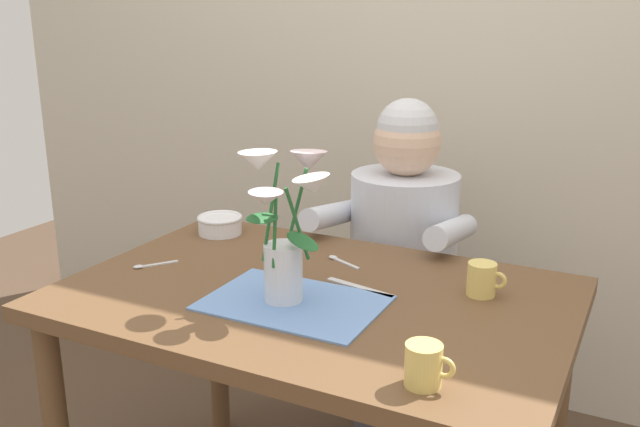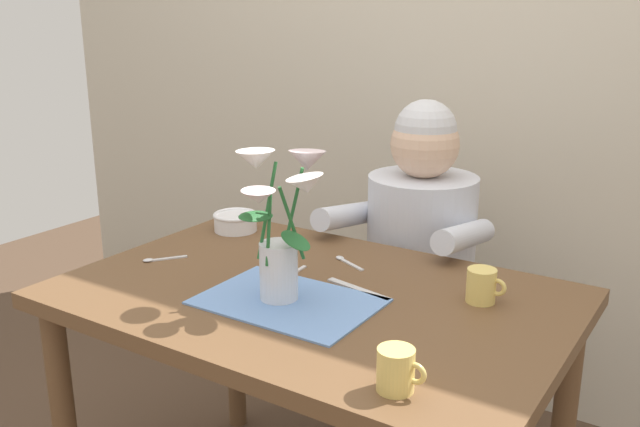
# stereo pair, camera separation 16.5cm
# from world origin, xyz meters

# --- Properties ---
(wood_panel_backdrop) EXTENTS (4.00, 0.10, 2.50)m
(wood_panel_backdrop) POSITION_xyz_m (0.00, 1.05, 1.25)
(wood_panel_backdrop) COLOR beige
(wood_panel_backdrop) RESTS_ON ground_plane
(dining_table) EXTENTS (1.20, 0.80, 0.74)m
(dining_table) POSITION_xyz_m (0.00, 0.00, 0.64)
(dining_table) COLOR brown
(dining_table) RESTS_ON ground_plane
(seated_person) EXTENTS (0.45, 0.47, 1.14)m
(seated_person) POSITION_xyz_m (0.00, 0.62, 0.56)
(seated_person) COLOR #4C4C56
(seated_person) RESTS_ON ground_plane
(striped_placemat) EXTENTS (0.40, 0.28, 0.00)m
(striped_placemat) POSITION_xyz_m (-0.01, -0.09, 0.74)
(striped_placemat) COLOR #6B93D1
(striped_placemat) RESTS_ON dining_table
(flower_vase) EXTENTS (0.25, 0.27, 0.35)m
(flower_vase) POSITION_xyz_m (-0.03, -0.08, 0.93)
(flower_vase) COLOR silver
(flower_vase) RESTS_ON dining_table
(ceramic_bowl) EXTENTS (0.14, 0.14, 0.06)m
(ceramic_bowl) POSITION_xyz_m (-0.46, 0.27, 0.77)
(ceramic_bowl) COLOR white
(ceramic_bowl) RESTS_ON dining_table
(dinner_knife) EXTENTS (0.19, 0.05, 0.00)m
(dinner_knife) POSITION_xyz_m (0.09, 0.06, 0.74)
(dinner_knife) COLOR silver
(dinner_knife) RESTS_ON dining_table
(ceramic_mug) EXTENTS (0.09, 0.07, 0.08)m
(ceramic_mug) POSITION_xyz_m (0.37, -0.30, 0.78)
(ceramic_mug) COLOR #E5C666
(ceramic_mug) RESTS_ON dining_table
(tea_cup) EXTENTS (0.09, 0.07, 0.08)m
(tea_cup) POSITION_xyz_m (0.36, 0.16, 0.78)
(tea_cup) COLOR #E5C666
(tea_cup) RESTS_ON dining_table
(spoon_0) EXTENTS (0.08, 0.10, 0.01)m
(spoon_0) POSITION_xyz_m (-0.47, -0.05, 0.74)
(spoon_0) COLOR silver
(spoon_0) RESTS_ON dining_table
(spoon_1) EXTENTS (0.02, 0.12, 0.01)m
(spoon_1) POSITION_xyz_m (-0.10, 0.05, 0.74)
(spoon_1) COLOR silver
(spoon_1) RESTS_ON dining_table
(spoon_2) EXTENTS (0.11, 0.06, 0.01)m
(spoon_2) POSITION_xyz_m (-0.04, 0.21, 0.74)
(spoon_2) COLOR silver
(spoon_2) RESTS_ON dining_table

